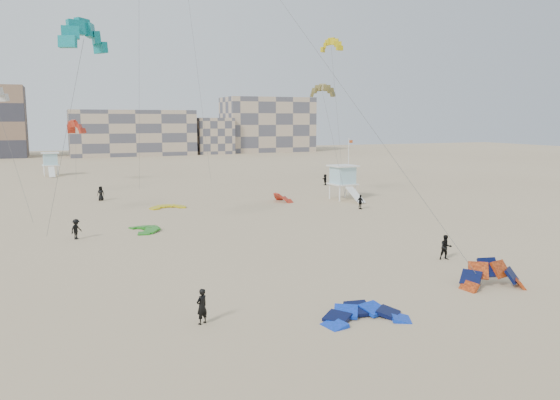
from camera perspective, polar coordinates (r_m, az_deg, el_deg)
name	(u,v)px	position (r m, az deg, el deg)	size (l,w,h in m)	color
ground	(279,326)	(26.13, -0.06, -13.05)	(320.00, 320.00, 0.00)	tan
kite_ground_blue	(365,320)	(27.22, 8.84, -12.26)	(3.93, 4.04, 0.97)	#1535F7
kite_ground_orange	(492,288)	(33.96, 21.28, -8.53)	(3.79, 2.87, 2.50)	#FD5B1A
kite_ground_green	(144,231)	(48.73, -14.01, -3.15)	(3.40, 3.60, 0.53)	#2B821F
kite_ground_red_far	(283,202)	(64.09, 0.28, -0.16)	(2.82, 2.54, 1.59)	#E33E0E
kite_ground_yellow	(168,208)	(60.63, -11.63, -0.83)	(3.45, 3.63, 0.41)	#CFE212
kitesurfer_main	(202,306)	(26.37, -8.17, -10.94)	(0.63, 0.41, 1.72)	black
kitesurfer_b	(446,247)	(39.28, 16.94, -4.75)	(0.84, 0.65, 1.72)	black
kitesurfer_c	(76,229)	(46.84, -20.52, -2.87)	(1.07, 0.61, 1.65)	black
kitesurfer_d	(360,202)	(59.19, 8.41, -0.21)	(0.91, 0.38, 1.55)	black
kitesurfer_e	(101,193)	(68.14, -18.22, 0.66)	(0.84, 0.55, 1.72)	black
kitesurfer_f	(325,180)	(80.38, 4.74, 2.14)	(1.50, 0.48, 1.62)	black
kite_fly_teal_a	(84,39)	(46.03, -19.80, 15.58)	(6.46, 5.99, 16.03)	teal
kite_fly_olive	(322,92)	(65.72, 4.45, 11.20)	(3.99, 7.01, 12.90)	brown
kite_fly_yellow	(331,46)	(79.53, 5.37, 15.70)	(6.74, 6.68, 19.68)	#CFE212
kite_fly_red	(76,128)	(87.14, -20.56, 7.05)	(5.12, 6.23, 8.82)	#E33E0E
lifeguard_tower_near	(343,183)	(65.86, 6.58, 1.82)	(3.15, 5.78, 4.15)	white
lifeguard_tower_far	(51,164)	(101.38, -22.85, 3.47)	(2.95, 5.49, 3.98)	white
flagpole	(349,165)	(69.59, 7.18, 3.63)	(0.59, 0.09, 7.26)	white
condo_mid	(132,133)	(153.75, -15.22, 6.80)	(32.00, 16.00, 12.00)	tan
condo_east	(267,125)	(165.46, -1.33, 7.88)	(26.00, 14.00, 16.00)	tan
condo_fill_right	(213,136)	(156.11, -7.02, 6.68)	(10.00, 10.00, 10.00)	tan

